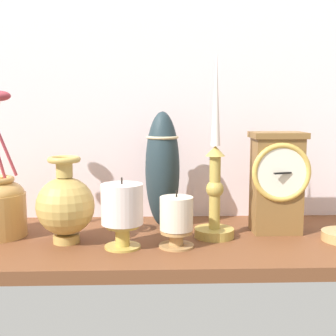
# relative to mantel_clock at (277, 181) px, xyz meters

# --- Properties ---
(ground_plane) EXTENTS (1.00, 0.36, 0.02)m
(ground_plane) POSITION_rel_mantel_clock_xyz_m (-0.23, -0.03, -0.12)
(ground_plane) COLOR brown
(back_wall) EXTENTS (1.20, 0.02, 0.65)m
(back_wall) POSITION_rel_mantel_clock_xyz_m (-0.23, 0.15, 0.22)
(back_wall) COLOR white
(back_wall) RESTS_ON ground_plane
(mantel_clock) EXTENTS (0.12, 0.09, 0.21)m
(mantel_clock) POSITION_rel_mantel_clock_xyz_m (0.00, 0.00, 0.00)
(mantel_clock) COLOR brown
(mantel_clock) RESTS_ON ground_plane
(candlestick_tall_left) EXTENTS (0.08, 0.08, 0.37)m
(candlestick_tall_left) POSITION_rel_mantel_clock_xyz_m (-0.13, -0.03, 0.00)
(candlestick_tall_left) COLOR #B49844
(candlestick_tall_left) RESTS_ON ground_plane
(brass_vase_bulbous) EXTENTS (0.11, 0.11, 0.17)m
(brass_vase_bulbous) POSITION_rel_mantel_clock_xyz_m (-0.42, -0.06, -0.03)
(brass_vase_bulbous) COLOR tan
(brass_vase_bulbous) RESTS_ON ground_plane
(pillar_candle_front) EXTENTS (0.08, 0.08, 0.13)m
(pillar_candle_front) POSITION_rel_mantel_clock_xyz_m (-0.31, -0.09, -0.04)
(pillar_candle_front) COLOR gold
(pillar_candle_front) RESTS_ON ground_plane
(pillar_candle_near_clock) EXTENTS (0.07, 0.07, 0.11)m
(pillar_candle_near_clock) POSITION_rel_mantel_clock_xyz_m (-0.21, -0.09, -0.06)
(pillar_candle_near_clock) COLOR #B1854F
(pillar_candle_near_clock) RESTS_ON ground_plane
(tall_ceramic_vase) EXTENTS (0.07, 0.07, 0.25)m
(tall_ceramic_vase) POSITION_rel_mantel_clock_xyz_m (-0.23, 0.06, 0.02)
(tall_ceramic_vase) COLOR #223238
(tall_ceramic_vase) RESTS_ON ground_plane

